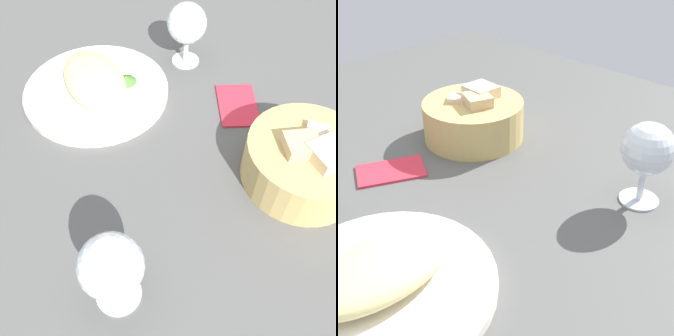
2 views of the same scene
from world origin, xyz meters
TOP-DOWN VIEW (x-y plane):
  - ground_plane at (0.00, 0.00)cm, footprint 140.00×140.00cm
  - plate at (-12.81, -7.22)cm, footprint 27.08×27.08cm
  - omelette at (-12.81, -7.22)cm, footprint 18.85×11.32cm
  - lettuce_garnish at (-12.01, -1.44)cm, footprint 4.15×4.15cm
  - bread_basket at (20.78, 13.55)cm, footprint 18.46×18.46cm
  - wine_glass_near at (24.24, -19.34)cm, footprint 7.71×7.71cm
  - folded_napkin at (2.64, 14.41)cm, footprint 12.97×11.16cm

SIDE VIEW (x-z plane):
  - ground_plane at x=0.00cm, z-range -2.00..0.00cm
  - folded_napkin at x=2.64cm, z-range 0.00..0.80cm
  - plate at x=-12.81cm, z-range 0.00..1.40cm
  - lettuce_garnish at x=-12.01cm, z-range 1.40..2.61cm
  - omelette at x=-12.81cm, z-range 1.40..5.45cm
  - bread_basket at x=20.78cm, z-range -0.73..8.67cm
  - wine_glass_near at x=24.24cm, z-range 2.13..14.97cm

